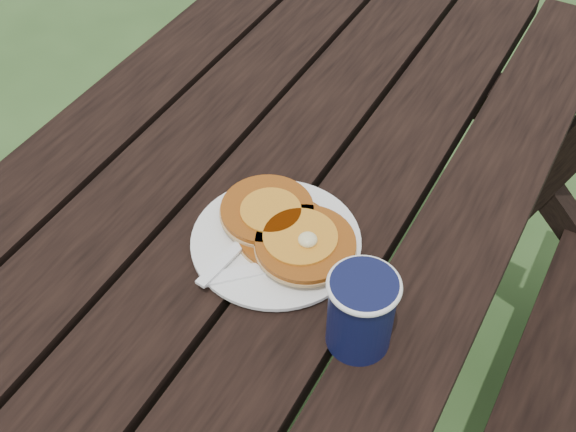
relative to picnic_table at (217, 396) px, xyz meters
The scene contains 6 objects.
picnic_table is the anchor object (origin of this frame).
plate 0.40m from the picnic_table, 40.85° to the left, with size 0.23×0.23×0.01m, color white.
pancake_stack 0.43m from the picnic_table, 42.02° to the left, with size 0.21×0.16×0.04m.
knife 0.41m from the picnic_table, 13.28° to the left, with size 0.02×0.18×0.01m, color white.
fork 0.40m from the picnic_table, ahead, with size 0.03×0.16×0.01m, color white, non-canonical shape.
coffee_cup 0.51m from the picnic_table, ahead, with size 0.09×0.09×0.11m.
Camera 1 is at (0.41, -0.49, 1.51)m, focal length 45.00 mm.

